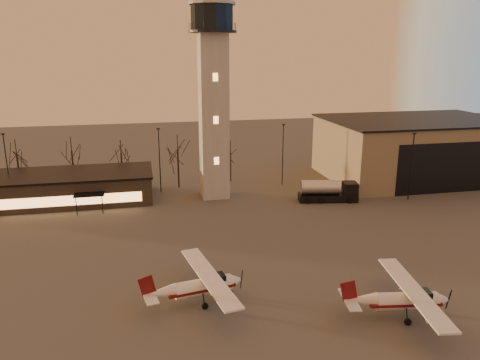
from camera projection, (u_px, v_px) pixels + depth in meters
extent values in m
plane|color=#403D3B|center=(266.00, 289.00, 43.65)|extent=(220.00, 220.00, 0.00)
cube|color=#999691|center=(214.00, 118.00, 68.75)|extent=(4.00, 4.00, 24.00)
cylinder|color=black|center=(212.00, 32.00, 65.53)|extent=(6.80, 6.80, 0.30)
cylinder|color=black|center=(212.00, 18.00, 65.04)|extent=(6.00, 6.00, 3.40)
cylinder|color=#999691|center=(212.00, 3.00, 64.53)|extent=(6.60, 6.60, 0.40)
cube|color=#7B6C51|center=(414.00, 149.00, 81.68)|extent=(30.00, 20.00, 10.00)
cube|color=black|center=(417.00, 120.00, 80.31)|extent=(30.60, 20.60, 0.30)
cube|color=black|center=(450.00, 168.00, 72.50)|extent=(18.00, 0.10, 8.00)
cube|color=black|center=(65.00, 188.00, 68.82)|extent=(25.00, 10.00, 4.00)
cube|color=black|center=(64.00, 174.00, 68.25)|extent=(25.40, 10.40, 0.30)
cube|color=#F49E55|center=(60.00, 201.00, 64.19)|extent=(22.00, 0.08, 1.40)
cube|color=black|center=(89.00, 194.00, 63.82)|extent=(4.00, 2.00, 0.20)
cylinder|color=black|center=(7.00, 168.00, 68.29)|extent=(0.16, 0.16, 10.00)
cube|color=black|center=(3.00, 134.00, 66.95)|extent=(0.50, 0.25, 0.18)
cylinder|color=black|center=(160.00, 161.00, 72.75)|extent=(0.16, 0.16, 10.00)
cube|color=black|center=(158.00, 129.00, 71.41)|extent=(0.50, 0.25, 0.18)
cylinder|color=black|center=(283.00, 155.00, 76.81)|extent=(0.16, 0.16, 10.00)
cube|color=black|center=(283.00, 125.00, 75.47)|extent=(0.50, 0.25, 0.18)
cylinder|color=black|center=(411.00, 167.00, 68.74)|extent=(0.16, 0.16, 10.00)
cube|color=black|center=(414.00, 133.00, 67.40)|extent=(0.50, 0.25, 0.18)
cylinder|color=black|center=(19.00, 172.00, 74.51)|extent=(0.28, 0.28, 5.74)
cylinder|color=black|center=(122.00, 169.00, 77.82)|extent=(0.28, 0.28, 5.25)
cylinder|color=black|center=(178.00, 169.00, 75.75)|extent=(0.28, 0.28, 6.16)
cylinder|color=black|center=(230.00, 167.00, 79.62)|extent=(0.28, 0.28, 4.97)
cylinder|color=black|center=(73.00, 167.00, 78.03)|extent=(0.28, 0.28, 5.60)
cylinder|color=silver|center=(406.00, 301.00, 38.93)|extent=(5.31, 2.22, 1.46)
cone|color=silver|center=(441.00, 300.00, 39.10)|extent=(1.21, 1.53, 1.39)
cone|color=silver|center=(361.00, 300.00, 38.67)|extent=(2.84, 1.63, 1.23)
cube|color=black|center=(420.00, 295.00, 38.86)|extent=(1.84, 1.42, 0.78)
cube|color=#5A0C15|center=(403.00, 301.00, 38.93)|extent=(6.20, 2.40, 0.25)
cube|color=silver|center=(414.00, 291.00, 38.73)|extent=(3.53, 12.43, 0.16)
cube|color=silver|center=(350.00, 299.00, 38.58)|extent=(1.56, 3.80, 0.09)
cube|color=#5A0C15|center=(349.00, 291.00, 38.36)|extent=(1.55, 0.32, 1.90)
cylinder|color=white|center=(203.00, 287.00, 41.28)|extent=(5.33, 2.34, 1.46)
cone|color=white|center=(235.00, 280.00, 42.39)|extent=(1.24, 1.55, 1.39)
cone|color=white|center=(161.00, 293.00, 39.84)|extent=(2.87, 1.69, 1.23)
cube|color=black|center=(215.00, 279.00, 41.56)|extent=(1.86, 1.46, 0.78)
cube|color=#560D0C|center=(201.00, 288.00, 41.21)|extent=(6.22, 2.55, 0.25)
cube|color=white|center=(209.00, 276.00, 41.25)|extent=(3.83, 12.43, 0.16)
cube|color=white|center=(149.00, 294.00, 39.44)|extent=(1.65, 3.82, 0.09)
cube|color=#560D0C|center=(147.00, 286.00, 39.19)|extent=(1.55, 0.36, 1.90)
cube|color=black|center=(328.00, 197.00, 69.37)|extent=(8.91, 3.95, 1.11)
cube|color=black|center=(350.00, 188.00, 69.10)|extent=(2.41, 2.66, 1.82)
cube|color=black|center=(355.00, 186.00, 69.04)|extent=(0.45, 1.91, 1.01)
cylinder|color=silver|center=(320.00, 187.00, 68.92)|extent=(5.96, 3.12, 2.13)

